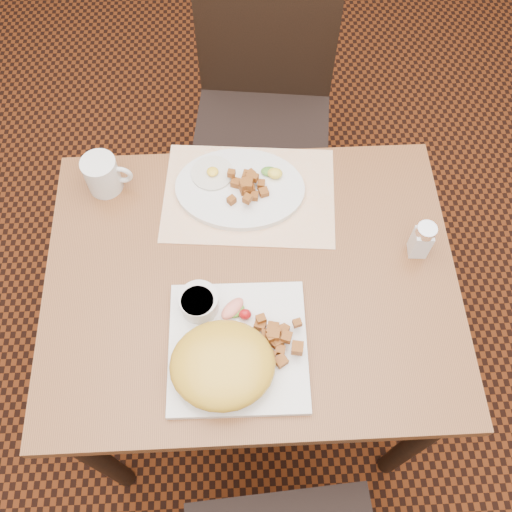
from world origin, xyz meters
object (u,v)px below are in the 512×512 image
object	(u,v)px
table	(251,298)
coffee_mug	(103,175)
plate_oval	(240,189)
plate_square	(238,347)
chair_far	(263,100)
salt_shaker	(422,240)

from	to	relation	value
table	coffee_mug	bearing A→B (deg)	141.93
plate_oval	plate_square	bearing A→B (deg)	-92.54
coffee_mug	plate_oval	bearing A→B (deg)	-5.37
table	chair_far	distance (m)	0.72
salt_shaker	chair_far	bearing A→B (deg)	114.61
plate_oval	salt_shaker	bearing A→B (deg)	-25.00
plate_oval	salt_shaker	world-z (taller)	salt_shaker
plate_square	salt_shaker	xyz separation A→B (m)	(0.40, 0.21, 0.04)
chair_far	coffee_mug	size ratio (longest dim) A/B	8.61
plate_square	salt_shaker	bearing A→B (deg)	27.21
table	salt_shaker	bearing A→B (deg)	7.53
coffee_mug	chair_far	bearing A→B (deg)	48.65
plate_square	coffee_mug	bearing A→B (deg)	125.43
plate_square	coffee_mug	xyz separation A→B (m)	(-0.30, 0.42, 0.04)
plate_oval	table	bearing A→B (deg)	-85.97
table	plate_oval	world-z (taller)	plate_oval
salt_shaker	plate_square	bearing A→B (deg)	-152.79
table	salt_shaker	xyz separation A→B (m)	(0.37, 0.05, 0.16)
chair_far	coffee_mug	xyz separation A→B (m)	(-0.40, -0.45, 0.26)
plate_oval	salt_shaker	distance (m)	0.43
table	salt_shaker	distance (m)	0.41
plate_oval	coffee_mug	distance (m)	0.32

